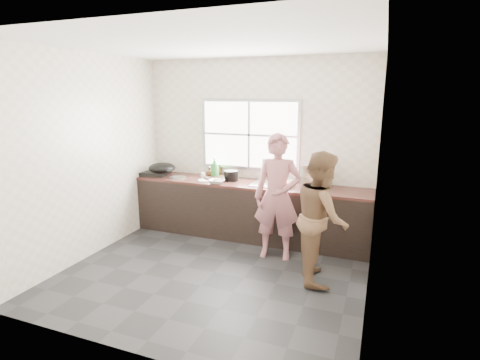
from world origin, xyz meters
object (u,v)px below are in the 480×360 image
at_px(person_side, 321,217).
at_px(bowl_crabs, 286,184).
at_px(dish_rack, 316,175).
at_px(bottle_brown_short, 210,172).
at_px(pot_lid_left, 178,177).
at_px(pot_lid_right, 206,175).
at_px(black_pot, 231,176).
at_px(wok, 162,168).
at_px(bowl_held, 283,184).
at_px(bottle_brown_tall, 217,170).
at_px(plate_food, 204,180).
at_px(woman, 277,201).
at_px(cutting_board, 216,178).
at_px(burner, 155,173).
at_px(bottle_green, 215,168).
at_px(glass_jar, 203,176).
at_px(bowl_mince, 217,182).

relative_size(person_side, bowl_crabs, 7.83).
bearing_deg(dish_rack, bottle_brown_short, 168.65).
distance_m(pot_lid_left, pot_lid_right, 0.47).
bearing_deg(black_pot, bottle_brown_short, 166.07).
relative_size(person_side, black_pot, 7.11).
relative_size(person_side, wok, 3.61).
relative_size(bowl_held, bottle_brown_tall, 1.10).
height_order(plate_food, bottle_brown_tall, bottle_brown_tall).
distance_m(wok, pot_lid_left, 0.32).
bearing_deg(woman, bottle_brown_tall, 140.62).
bearing_deg(dish_rack, bowl_held, -173.89).
height_order(person_side, pot_lid_right, person_side).
distance_m(person_side, bottle_brown_tall, 2.23).
distance_m(cutting_board, burner, 1.08).
relative_size(bottle_green, pot_lid_right, 1.46).
bearing_deg(woman, pot_lid_right, 144.37).
distance_m(black_pot, pot_lid_left, 0.88).
height_order(pot_lid_left, pot_lid_right, pot_lid_left).
relative_size(person_side, glass_jar, 16.82).
bearing_deg(pot_lid_left, wok, 179.09).
bearing_deg(glass_jar, black_pot, 3.66).
height_order(bowl_mince, black_pot, black_pot).
xyz_separation_m(bowl_mince, bottle_green, (-0.18, 0.33, 0.14)).
height_order(plate_food, bottle_green, bottle_green).
bearing_deg(plate_food, person_side, -23.63).
bearing_deg(glass_jar, bottle_brown_short, 66.05).
xyz_separation_m(plate_food, pot_lid_left, (-0.49, 0.04, -0.00)).
bearing_deg(dish_rack, cutting_board, 171.94).
bearing_deg(pot_lid_right, pot_lid_left, -137.74).
bearing_deg(plate_food, bottle_brown_short, 97.08).
height_order(bowl_held, bottle_brown_short, bottle_brown_short).
bearing_deg(wok, bottle_green, 13.30).
distance_m(cutting_board, bottle_brown_tall, 0.20).
bearing_deg(person_side, woman, 40.65).
distance_m(bowl_held, bottle_green, 1.16).
xyz_separation_m(bottle_green, pot_lid_left, (-0.56, -0.20, -0.16)).
relative_size(bowl_held, bottle_brown_short, 1.42).
height_order(cutting_board, bowl_held, bowl_held).
relative_size(bowl_held, black_pot, 1.01).
height_order(bottle_green, wok, bottle_green).
xyz_separation_m(bottle_brown_tall, dish_rack, (1.60, -0.09, 0.06)).
xyz_separation_m(woman, bottle_brown_short, (-1.31, 0.70, 0.15)).
bearing_deg(woman, plate_food, 154.86).
xyz_separation_m(cutting_board, dish_rack, (1.55, 0.08, 0.15)).
xyz_separation_m(woman, bowl_mince, (-1.03, 0.34, 0.10)).
bearing_deg(bowl_crabs, dish_rack, 18.66).
relative_size(woman, bowl_crabs, 7.97).
bearing_deg(black_pot, pot_lid_right, 159.96).
relative_size(plate_food, burner, 0.48).
relative_size(woman, bowl_mince, 6.77).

